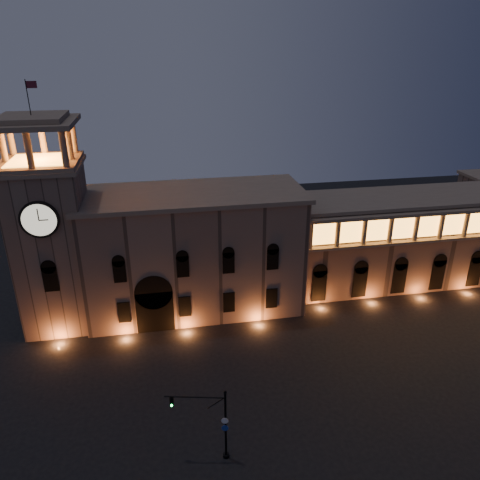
{
  "coord_description": "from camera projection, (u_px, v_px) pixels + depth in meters",
  "views": [
    {
      "loc": [
        -6.5,
        -38.67,
        36.71
      ],
      "look_at": [
        3.55,
        16.0,
        12.64
      ],
      "focal_mm": 35.0,
      "sensor_mm": 36.0,
      "label": 1
    }
  ],
  "objects": [
    {
      "name": "government_building",
      "position": [
        194.0,
        251.0,
        66.53
      ],
      "size": [
        30.8,
        12.8,
        17.6
      ],
      "color": "#7A5F4F",
      "rests_on": "ground"
    },
    {
      "name": "clock_tower",
      "position": [
        53.0,
        239.0,
        61.13
      ],
      "size": [
        9.8,
        9.8,
        32.4
      ],
      "color": "#7A5F4F",
      "rests_on": "ground"
    },
    {
      "name": "colonnade_wing",
      "position": [
        406.0,
        238.0,
        74.55
      ],
      "size": [
        40.6,
        11.5,
        14.5
      ],
      "color": "brown",
      "rests_on": "ground"
    },
    {
      "name": "traffic_light",
      "position": [
        215.0,
        423.0,
        42.96
      ],
      "size": [
        5.7,
        1.56,
        7.97
      ],
      "rotation": [
        0.0,
        0.0,
        -0.22
      ],
      "color": "black",
      "rests_on": "ground"
    },
    {
      "name": "ground",
      "position": [
        234.0,
        407.0,
        50.57
      ],
      "size": [
        160.0,
        160.0,
        0.0
      ],
      "primitive_type": "plane",
      "color": "black",
      "rests_on": "ground"
    }
  ]
}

